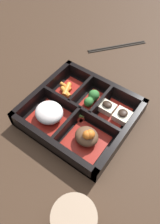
% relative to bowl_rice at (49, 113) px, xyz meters
% --- Properties ---
extents(ground_plane, '(3.00, 3.00, 0.00)m').
position_rel_bowl_rice_xyz_m(ground_plane, '(-0.06, -0.05, -0.03)').
color(ground_plane, '#382619').
extents(bento_base, '(0.26, 0.25, 0.01)m').
position_rel_bowl_rice_xyz_m(bento_base, '(-0.06, -0.05, -0.03)').
color(bento_base, black).
rests_on(bento_base, ground_plane).
extents(bento_rim, '(0.26, 0.25, 0.05)m').
position_rel_bowl_rice_xyz_m(bento_rim, '(-0.06, -0.06, -0.01)').
color(bento_rim, black).
rests_on(bento_rim, ground_plane).
extents(bowl_stew, '(0.10, 0.09, 0.06)m').
position_rel_bowl_rice_xyz_m(bowl_stew, '(-0.12, 0.00, -0.00)').
color(bowl_stew, maroon).
rests_on(bowl_stew, bento_base).
extents(bowl_rice, '(0.10, 0.09, 0.05)m').
position_rel_bowl_rice_xyz_m(bowl_rice, '(0.00, 0.00, 0.00)').
color(bowl_rice, maroon).
rests_on(bowl_rice, bento_base).
extents(bowl_tofu, '(0.09, 0.09, 0.03)m').
position_rel_bowl_rice_xyz_m(bowl_tofu, '(-0.13, -0.11, -0.01)').
color(bowl_tofu, maroon).
rests_on(bowl_tofu, bento_base).
extents(bowl_greens, '(0.05, 0.09, 0.04)m').
position_rel_bowl_rice_xyz_m(bowl_greens, '(-0.06, -0.11, -0.01)').
color(bowl_greens, maroon).
rests_on(bowl_greens, bento_base).
extents(bowl_carrots, '(0.06, 0.09, 0.02)m').
position_rel_bowl_rice_xyz_m(bowl_carrots, '(0.02, -0.10, -0.02)').
color(bowl_carrots, maroon).
rests_on(bowl_carrots, bento_base).
extents(bowl_pickles, '(0.04, 0.04, 0.01)m').
position_rel_bowl_rice_xyz_m(bowl_pickles, '(-0.06, -0.05, -0.02)').
color(bowl_pickles, maroon).
rests_on(bowl_pickles, bento_base).
extents(tea_cup, '(0.08, 0.08, 0.07)m').
position_rel_bowl_rice_xyz_m(tea_cup, '(-0.20, 0.16, 0.01)').
color(tea_cup, gray).
rests_on(tea_cup, ground_plane).
extents(chopsticks, '(0.14, 0.17, 0.01)m').
position_rel_bowl_rice_xyz_m(chopsticks, '(0.01, -0.37, -0.03)').
color(chopsticks, black).
rests_on(chopsticks, ground_plane).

